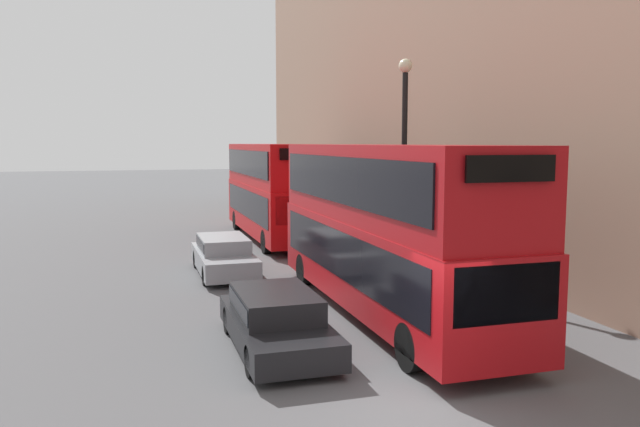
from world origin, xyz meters
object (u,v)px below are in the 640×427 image
car_hatchback (224,254)px  bus_leading (386,222)px  bus_second_in_queue (273,187)px  car_dark_sedan (276,318)px

car_hatchback → bus_leading: bearing=-62.0°
bus_second_in_queue → car_dark_sedan: bearing=-102.2°
bus_second_in_queue → car_dark_sedan: 16.15m
bus_leading → car_hatchback: bus_leading is taller
car_hatchback → car_dark_sedan: bearing=-90.0°
bus_leading → bus_second_in_queue: bearing=90.0°
bus_leading → car_hatchback: size_ratio=2.42×
car_dark_sedan → car_hatchback: (0.00, 8.27, 0.01)m
bus_second_in_queue → car_hatchback: bearing=-114.6°
bus_second_in_queue → car_hatchback: (-3.40, -7.41, -1.78)m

